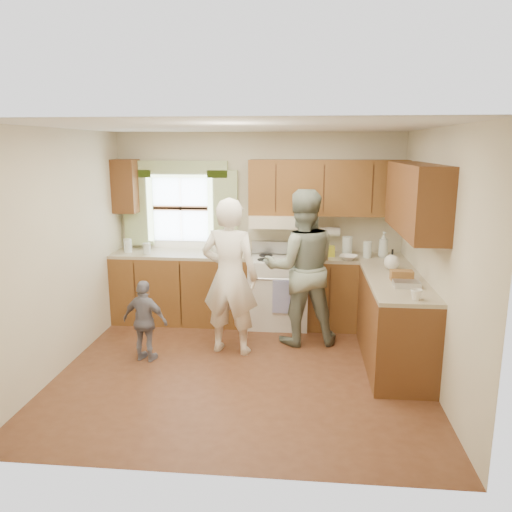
# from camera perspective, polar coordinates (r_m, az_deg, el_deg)

# --- Properties ---
(room) EXTENTS (3.80, 3.80, 3.80)m
(room) POSITION_cam_1_polar(r_m,az_deg,el_deg) (5.03, -1.58, 0.16)
(room) COLOR #502A19
(room) RESTS_ON ground
(kitchen_fixtures) EXTENTS (3.80, 2.25, 2.15)m
(kitchen_fixtures) POSITION_cam_1_polar(r_m,az_deg,el_deg) (6.13, 5.41, -1.59)
(kitchen_fixtures) COLOR #4B2C10
(kitchen_fixtures) RESTS_ON ground
(stove) EXTENTS (0.76, 0.67, 1.07)m
(stove) POSITION_cam_1_polar(r_m,az_deg,el_deg) (6.58, 2.62, -3.91)
(stove) COLOR silver
(stove) RESTS_ON ground
(woman_left) EXTENTS (0.71, 0.52, 1.78)m
(woman_left) POSITION_cam_1_polar(r_m,az_deg,el_deg) (5.59, -3.01, -2.39)
(woman_left) COLOR white
(woman_left) RESTS_ON ground
(woman_right) EXTENTS (1.00, 0.84, 1.84)m
(woman_right) POSITION_cam_1_polar(r_m,az_deg,el_deg) (5.89, 5.19, -1.33)
(woman_right) COLOR #2A4231
(woman_right) RESTS_ON ground
(child) EXTENTS (0.57, 0.34, 0.91)m
(child) POSITION_cam_1_polar(r_m,az_deg,el_deg) (5.61, -12.55, -7.27)
(child) COLOR gray
(child) RESTS_ON ground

